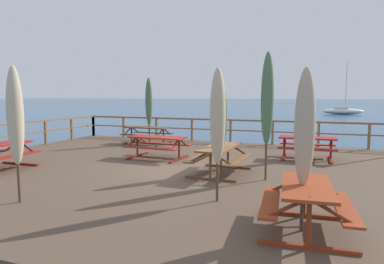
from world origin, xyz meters
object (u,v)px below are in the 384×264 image
at_px(patio_umbrella_tall_back_right, 218,117).
at_px(patio_umbrella_tall_back_left, 149,102).
at_px(picnic_table_mid_centre, 158,142).
at_px(picnic_table_mid_left, 147,131).
at_px(patio_umbrella_short_mid, 305,128).
at_px(sailboat_distant, 343,111).
at_px(patio_umbrella_short_front, 15,116).
at_px(picnic_table_front_left, 307,198).
at_px(picnic_table_mid_right, 220,154).
at_px(patio_umbrella_tall_mid_right, 267,99).
at_px(picnic_table_back_left, 307,143).
at_px(patio_umbrella_short_back, 222,118).
at_px(patio_umbrella_tall_front, 308,106).

bearing_deg(patio_umbrella_tall_back_right, patio_umbrella_tall_back_left, 126.91).
distance_m(picnic_table_mid_centre, patio_umbrella_tall_back_right, 5.24).
height_order(picnic_table_mid_centre, patio_umbrella_tall_back_left, patio_umbrella_tall_back_left).
bearing_deg(picnic_table_mid_left, patio_umbrella_short_mid, -48.51).
bearing_deg(sailboat_distant, patio_umbrella_short_front, -99.88).
xyz_separation_m(picnic_table_mid_centre, patio_umbrella_short_front, (-0.45, -5.40, 1.20)).
relative_size(picnic_table_front_left, patio_umbrella_short_mid, 0.70).
distance_m(picnic_table_mid_right, patio_umbrella_tall_back_right, 2.78).
bearing_deg(sailboat_distant, patio_umbrella_short_mid, -93.90).
bearing_deg(patio_umbrella_tall_back_left, patio_umbrella_short_mid, -49.04).
relative_size(patio_umbrella_tall_back_left, patio_umbrella_tall_mid_right, 0.91).
distance_m(picnic_table_front_left, patio_umbrella_short_mid, 1.11).
bearing_deg(picnic_table_mid_left, picnic_table_back_left, -11.60).
height_order(patio_umbrella_short_front, sailboat_distant, sailboat_distant).
relative_size(picnic_table_front_left, patio_umbrella_short_back, 0.75).
height_order(picnic_table_mid_left, patio_umbrella_tall_back_right, patio_umbrella_tall_back_right).
height_order(picnic_table_mid_centre, sailboat_distant, sailboat_distant).
xyz_separation_m(picnic_table_back_left, patio_umbrella_short_back, (-2.18, -3.10, 1.00)).
height_order(picnic_table_front_left, patio_umbrella_tall_front, patio_umbrella_tall_front).
relative_size(picnic_table_front_left, sailboat_distant, 0.24).
xyz_separation_m(patio_umbrella_short_back, patio_umbrella_short_mid, (2.33, -3.49, 0.11)).
height_order(picnic_table_mid_centre, patio_umbrella_short_front, patio_umbrella_short_front).
xyz_separation_m(patio_umbrella_short_mid, patio_umbrella_tall_back_right, (-1.71, 1.02, 0.08)).
xyz_separation_m(picnic_table_mid_right, patio_umbrella_tall_back_left, (-4.65, 4.61, 1.34)).
distance_m(picnic_table_mid_left, sailboat_distant, 44.01).
bearing_deg(sailboat_distant, patio_umbrella_short_back, -96.99).
xyz_separation_m(picnic_table_mid_left, patio_umbrella_tall_back_left, (0.07, 0.07, 1.34)).
height_order(patio_umbrella_short_back, patio_umbrella_short_mid, patio_umbrella_short_mid).
distance_m(picnic_table_mid_right, sailboat_distant, 47.63).
bearing_deg(patio_umbrella_tall_front, patio_umbrella_tall_back_left, 168.15).
xyz_separation_m(picnic_table_mid_left, picnic_table_back_left, (6.93, -1.42, -0.00)).
bearing_deg(patio_umbrella_tall_front, patio_umbrella_short_mid, -88.58).
bearing_deg(picnic_table_front_left, picnic_table_mid_left, 131.81).
relative_size(patio_umbrella_short_mid, patio_umbrella_tall_back_right, 0.96).
bearing_deg(picnic_table_back_left, patio_umbrella_tall_back_left, 167.76).
bearing_deg(patio_umbrella_short_back, picnic_table_mid_right, -132.46).
xyz_separation_m(patio_umbrella_tall_mid_right, sailboat_distant, (4.51, 47.57, -2.19)).
height_order(picnic_table_mid_left, sailboat_distant, sailboat_distant).
height_order(patio_umbrella_short_back, patio_umbrella_short_front, patio_umbrella_short_front).
relative_size(picnic_table_back_left, patio_umbrella_short_mid, 0.73).
xyz_separation_m(picnic_table_mid_centre, patio_umbrella_short_back, (2.69, -1.42, 0.99)).
height_order(picnic_table_mid_right, picnic_table_front_left, same).
bearing_deg(patio_umbrella_tall_back_left, patio_umbrella_short_front, -79.75).
bearing_deg(patio_umbrella_short_mid, patio_umbrella_tall_front, 91.42).
relative_size(patio_umbrella_short_front, patio_umbrella_tall_back_left, 0.93).
bearing_deg(picnic_table_mid_centre, sailboat_distant, 79.52).
height_order(picnic_table_mid_left, patio_umbrella_tall_back_left, patio_umbrella_tall_back_left).
height_order(patio_umbrella_short_back, patio_umbrella_tall_front, patio_umbrella_tall_front).
bearing_deg(picnic_table_front_left, patio_umbrella_tall_back_right, 150.52).
bearing_deg(picnic_table_mid_right, sailboat_distant, 82.98).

